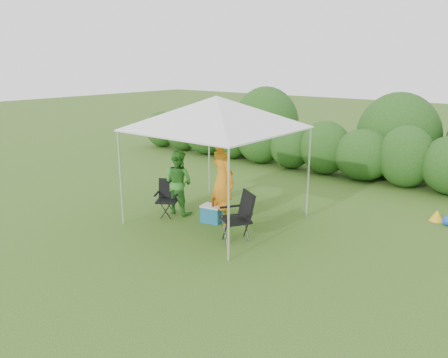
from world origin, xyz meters
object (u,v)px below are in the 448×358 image
Objects in this scene: chair_left at (168,195)px; woman at (178,182)px; canopy at (217,113)px; chair_right at (240,213)px; cooler at (212,214)px; man at (223,179)px.

chair_left is 0.40m from woman.
woman is at bearing -170.64° from canopy.
canopy is 2.27m from chair_right.
canopy is 2.27m from cooler.
man reaches higher than chair_right.
man is (1.32, 0.43, 0.52)m from chair_left.
canopy is 2.00m from woman.
man is at bearing 179.37° from chair_right.
chair_left reaches higher than cooler.
chair_left is at bearing -152.10° from chair_right.
man is 1.26m from woman.
chair_left is 1.64× the size of cooler.
man reaches higher than woman.
chair_right is 2.19m from woman.
woman is at bearing 29.63° from man.
canopy is 3.60× the size of chair_left.
woman reaches higher than chair_right.
man reaches higher than chair_left.
chair_right is 0.50× the size of man.
chair_right is (1.10, -0.60, -1.89)m from canopy.
cooler is (1.03, 0.01, -0.56)m from woman.
man reaches higher than cooler.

